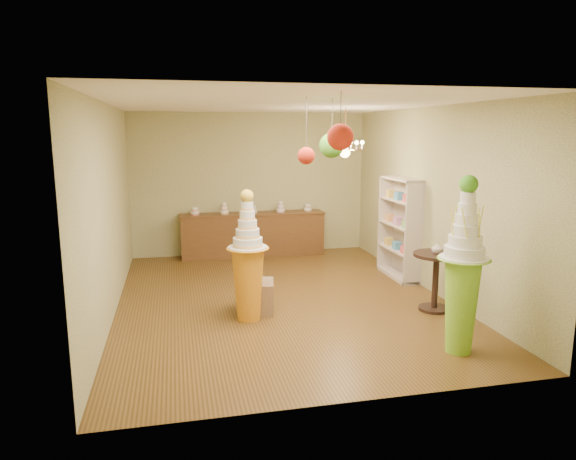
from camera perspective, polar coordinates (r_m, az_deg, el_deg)
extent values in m
plane|color=#563A17|center=(8.19, -0.73, -7.64)|extent=(6.50, 6.50, 0.00)
plane|color=white|center=(7.78, -0.79, 13.82)|extent=(6.50, 6.50, 0.00)
cube|color=tan|center=(11.02, -4.20, 5.10)|extent=(5.00, 0.04, 3.00)
cube|color=tan|center=(4.76, 7.22, -2.52)|extent=(5.00, 0.04, 3.00)
cube|color=tan|center=(7.74, -19.21, 2.10)|extent=(0.04, 6.50, 3.00)
cube|color=tan|center=(8.70, 15.61, 3.20)|extent=(0.04, 6.50, 3.00)
cone|color=#7DC32B|center=(6.45, 18.64, -8.03)|extent=(0.49, 0.49, 1.14)
cylinder|color=white|center=(6.29, 18.96, -2.97)|extent=(0.66, 0.66, 0.03)
cylinder|color=white|center=(6.28, 19.00, -2.28)|extent=(0.54, 0.54, 0.13)
cylinder|color=white|center=(6.25, 19.07, -1.15)|extent=(0.44, 0.44, 0.13)
cylinder|color=white|center=(6.23, 19.15, -0.02)|extent=(0.36, 0.36, 0.13)
cylinder|color=white|center=(6.21, 19.22, 1.12)|extent=(0.30, 0.30, 0.13)
cylinder|color=white|center=(6.19, 19.29, 2.27)|extent=(0.24, 0.24, 0.13)
cylinder|color=white|center=(6.17, 19.36, 3.42)|extent=(0.20, 0.20, 0.13)
sphere|color=#459520|center=(6.16, 19.45, 4.82)|extent=(0.21, 0.21, 0.21)
cone|color=orange|center=(7.19, -4.43, -6.04)|extent=(0.58, 0.58, 1.02)
cylinder|color=white|center=(7.06, -4.50, -1.95)|extent=(0.70, 0.70, 0.03)
cylinder|color=white|center=(7.04, -4.51, -1.34)|extent=(0.52, 0.52, 0.12)
cylinder|color=white|center=(7.01, -4.52, -0.35)|extent=(0.42, 0.42, 0.12)
cylinder|color=white|center=(6.99, -4.54, 0.65)|extent=(0.34, 0.34, 0.12)
cylinder|color=white|center=(6.97, -4.55, 1.65)|extent=(0.27, 0.27, 0.12)
cylinder|color=white|center=(6.95, -4.57, 2.66)|extent=(0.22, 0.22, 0.12)
sphere|color=gold|center=(6.93, -4.58, 3.79)|extent=(0.18, 0.18, 0.18)
cube|color=#836547|center=(7.57, -3.56, -7.39)|extent=(0.59, 0.59, 0.46)
cube|color=#58361B|center=(10.91, -3.92, -0.54)|extent=(3.00, 0.50, 0.90)
cube|color=#58361B|center=(10.83, -3.95, 1.82)|extent=(3.04, 0.54, 0.03)
cylinder|color=white|center=(10.70, -10.32, 2.08)|extent=(0.18, 0.18, 0.16)
cylinder|color=white|center=(10.73, -7.13, 2.41)|extent=(0.18, 0.18, 0.24)
cylinder|color=white|center=(10.81, -3.95, 2.32)|extent=(0.18, 0.18, 0.16)
cylinder|color=white|center=(10.91, -0.84, 2.63)|extent=(0.18, 0.18, 0.24)
cylinder|color=white|center=(11.05, 2.22, 2.52)|extent=(0.18, 0.18, 0.16)
cube|color=beige|center=(9.49, 13.07, 0.26)|extent=(0.04, 1.20, 1.80)
cube|color=beige|center=(9.50, 12.10, -2.15)|extent=(0.30, 1.14, 0.03)
cube|color=beige|center=(9.41, 12.20, 0.52)|extent=(0.30, 1.14, 0.03)
cube|color=beige|center=(9.34, 12.31, 3.23)|extent=(0.30, 1.14, 0.03)
cylinder|color=black|center=(7.98, 15.90, -8.39)|extent=(0.60, 0.60, 0.04)
cylinder|color=black|center=(7.86, 16.05, -5.65)|extent=(0.12, 0.12, 0.84)
cylinder|color=black|center=(7.76, 16.21, -2.66)|extent=(0.89, 0.89, 0.04)
imported|color=beige|center=(7.73, 16.25, -1.91)|extent=(0.18, 0.18, 0.17)
cylinder|color=#473E33|center=(5.31, 5.88, 12.70)|extent=(0.01, 0.01, 0.46)
sphere|color=#B12312|center=(5.31, 5.84, 10.23)|extent=(0.27, 0.27, 0.27)
cylinder|color=#473E33|center=(6.43, 4.91, 11.89)|extent=(0.01, 0.01, 0.57)
sphere|color=#459520|center=(6.43, 4.87, 9.35)|extent=(0.31, 0.31, 0.31)
cylinder|color=#473E33|center=(6.05, 2.06, 11.46)|extent=(0.01, 0.01, 0.68)
sphere|color=#B12312|center=(6.06, 2.04, 8.25)|extent=(0.20, 0.20, 0.20)
cylinder|color=#C07843|center=(8.96, 6.41, 11.76)|extent=(0.02, 0.02, 0.50)
cylinder|color=#C07843|center=(8.96, 6.37, 9.84)|extent=(0.10, 0.10, 0.30)
sphere|color=#F0D284|center=(8.97, 6.34, 8.56)|extent=(0.18, 0.18, 0.18)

